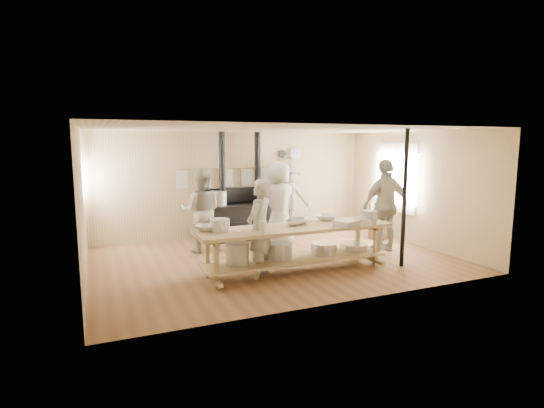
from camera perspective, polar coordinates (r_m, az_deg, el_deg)
name	(u,v)px	position (r m, az deg, el deg)	size (l,w,h in m)	color
ground	(275,260)	(8.63, 0.45, -7.48)	(7.00, 7.00, 0.00)	brown
room_shell	(275,180)	(8.34, 0.46, 3.31)	(7.00, 7.00, 7.00)	tan
window_right	(397,178)	(10.69, 16.49, 3.41)	(0.09, 1.50, 1.65)	beige
left_opening	(85,179)	(9.65, -23.80, 3.15)	(0.00, 0.90, 0.90)	white
stove	(241,217)	(10.44, -4.20, -1.80)	(1.90, 0.75, 2.60)	black
towel_rail	(237,174)	(10.58, -4.72, 4.03)	(3.00, 0.04, 0.47)	tan
back_wall_shelf	(290,156)	(11.13, 2.42, 6.52)	(0.63, 0.14, 0.32)	tan
prep_table	(295,244)	(7.71, 3.07, -5.43)	(3.60, 0.90, 0.85)	tan
support_post	(404,199)	(8.31, 17.37, 0.67)	(0.08, 0.08, 2.60)	black
cook_far_left	(259,228)	(7.38, -1.70, -3.30)	(0.63, 0.41, 1.73)	#B6B1A1
cook_left	(201,211)	(9.19, -9.48, -0.91)	(0.87, 0.68, 1.79)	#B6B1A1
cook_center	(279,204)	(9.61, 0.90, 0.03)	(0.94, 0.61, 1.93)	#B6B1A1
cook_right	(385,206)	(9.44, 15.01, -0.20)	(1.17, 0.49, 2.00)	#B6B1A1
cook_by_window	(289,199)	(10.69, 2.36, 0.69)	(1.21, 0.69, 1.87)	#B6B1A1
chair	(380,228)	(10.80, 14.26, -3.11)	(0.54, 0.54, 0.88)	brown
bowl_white_a	(207,228)	(7.36, -8.74, -3.16)	(0.40, 0.40, 0.10)	white
bowl_steel_a	(294,223)	(7.73, 3.02, -2.54)	(0.30, 0.30, 0.09)	silver
bowl_white_b	(327,217)	(8.31, 7.42, -1.79)	(0.43, 0.43, 0.10)	white
bowl_steel_b	(298,221)	(7.84, 3.58, -2.32)	(0.35, 0.35, 0.11)	silver
roasting_pan	(348,223)	(7.79, 10.24, -2.50)	(0.51, 0.34, 0.11)	#B2B2B7
mixing_bowl_large	(363,221)	(7.96, 12.16, -2.28)	(0.39, 0.39, 0.12)	silver
bucket_galv	(369,217)	(8.03, 12.93, -1.76)	(0.27, 0.27, 0.25)	gray
deep_bowl_enamel	(220,225)	(7.28, -7.02, -2.81)	(0.33, 0.33, 0.21)	white
pitcher	(263,227)	(7.02, -1.22, -3.14)	(0.14, 0.14, 0.21)	white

